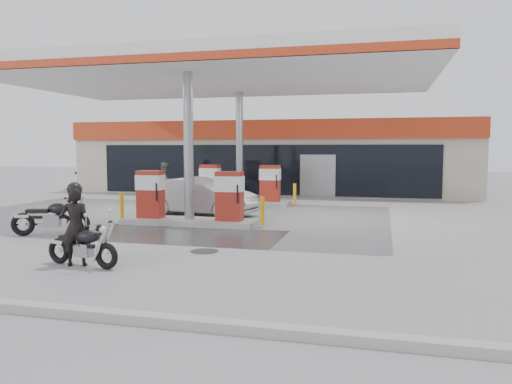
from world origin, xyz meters
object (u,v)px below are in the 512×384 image
sedan_white (209,186)px  main_motorcycle (83,247)px  pump_island_near (189,203)px  parked_car_left (111,180)px  attendant (165,181)px  parked_motorcycle (52,218)px  hatchback_silver (200,197)px  pump_island_far (240,189)px  biker_main (76,227)px

sedan_white → main_motorcycle: bearing=177.5°
main_motorcycle → sedan_white: (-2.30, 14.32, 0.19)m
pump_island_near → parked_car_left: bearing=129.8°
sedan_white → parked_car_left: 8.62m
attendant → parked_car_left: attendant is taller
main_motorcycle → sedan_white: 14.50m
sedan_white → parked_car_left: sedan_white is taller
parked_motorcycle → sedan_white: size_ratio=0.60×
hatchback_silver → parked_car_left: size_ratio=1.08×
pump_island_near → pump_island_far: same height
hatchback_silver → biker_main: bearing=-170.1°
biker_main → pump_island_near: bearing=-110.6°
main_motorcycle → biker_main: biker_main is taller
hatchback_silver → parked_car_left: bearing=52.2°
parked_motorcycle → main_motorcycle: bearing=-65.3°
parked_car_left → attendant: bearing=-151.3°
parked_car_left → pump_island_far: bearing=-142.2°
parked_motorcycle → attendant: attendant is taller
pump_island_near → parked_motorcycle: size_ratio=2.39×
parked_motorcycle → sedan_white: (0.80, 11.18, 0.11)m
biker_main → hatchback_silver: (-0.29, 8.29, -0.15)m
parked_car_left → main_motorcycle: bearing=-172.3°
parked_motorcycle → hatchback_silver: bearing=43.2°
biker_main → hatchback_silver: size_ratio=0.40×
parked_motorcycle → parked_car_left: 16.51m
biker_main → parked_car_left: biker_main is taller
pump_island_near → parked_motorcycle: bearing=-135.8°
pump_island_far → main_motorcycle: 12.12m
parked_motorcycle → hatchback_silver: size_ratio=0.50×
parked_motorcycle → attendant: size_ratio=1.16×
biker_main → attendant: 13.66m
sedan_white → attendant: size_ratio=1.94×
biker_main → attendant: attendant is taller
sedan_white → attendant: 2.18m
pump_island_far → biker_main: size_ratio=3.01×
biker_main → parked_motorcycle: (-2.91, 3.11, -0.34)m
pump_island_far → hatchback_silver: bearing=-96.7°
pump_island_far → main_motorcycle: pump_island_far is taller
main_motorcycle → parked_car_left: (-10.03, 18.12, 0.15)m
parked_car_left → parked_motorcycle: bearing=-176.4°
main_motorcycle → hatchback_silver: 8.33m
main_motorcycle → parked_motorcycle: (-3.10, 3.14, 0.08)m
parked_motorcycle → parked_car_left: (-6.94, 14.98, 0.07)m
parked_motorcycle → parked_car_left: size_ratio=0.54×
parked_motorcycle → parked_car_left: parked_car_left is taller
parked_motorcycle → attendant: bearing=75.8°
pump_island_near → attendant: 8.10m
pump_island_far → parked_motorcycle: 9.49m
biker_main → main_motorcycle: bearing=152.6°
parked_car_left → sedan_white: bearing=-137.4°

